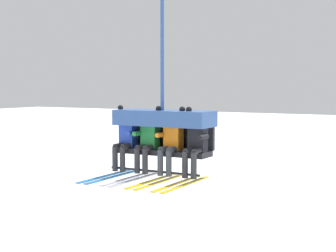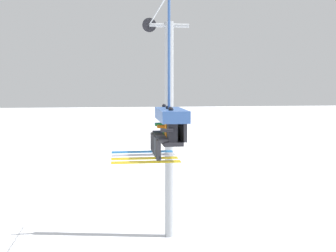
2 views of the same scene
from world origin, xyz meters
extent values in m
cube|color=#232328|center=(-0.17, -0.80, 4.97)|extent=(1.92, 0.48, 0.10)
cube|color=#232328|center=(-0.17, -0.52, 5.25)|extent=(1.92, 0.08, 0.45)
cube|color=#335699|center=(-0.17, -0.74, 5.62)|extent=(1.96, 0.68, 0.30)
cylinder|color=black|center=(-0.17, -1.12, 4.64)|extent=(1.92, 0.04, 0.04)
cylinder|color=#335699|center=(-0.17, -0.80, 7.23)|extent=(0.07, 0.07, 2.92)
cube|color=#2847B7|center=(-0.93, -0.82, 5.28)|extent=(0.32, 0.22, 0.52)
sphere|color=silver|center=(-0.93, -0.82, 5.64)|extent=(0.22, 0.22, 0.22)
ellipsoid|color=black|center=(-0.93, -0.92, 5.64)|extent=(0.17, 0.04, 0.08)
cylinder|color=#2D2D33|center=(-1.02, -0.99, 5.06)|extent=(0.11, 0.34, 0.11)
cylinder|color=#2D2D33|center=(-0.85, -0.99, 5.06)|extent=(0.11, 0.34, 0.11)
cylinder|color=#2D2D33|center=(-1.02, -1.16, 4.82)|extent=(0.11, 0.11, 0.48)
cylinder|color=#2D2D33|center=(-0.85, -1.16, 4.82)|extent=(0.11, 0.11, 0.48)
cube|color=#1E6BB2|center=(-1.02, -1.46, 4.53)|extent=(0.09, 1.70, 0.02)
cube|color=#1E6BB2|center=(-0.85, -1.46, 4.53)|extent=(0.09, 1.70, 0.02)
cylinder|color=#2847B7|center=(-1.12, -0.82, 5.63)|extent=(0.09, 0.09, 0.30)
sphere|color=black|center=(-1.12, -0.82, 5.80)|extent=(0.11, 0.11, 0.11)
cylinder|color=#2847B7|center=(-0.75, -0.97, 5.32)|extent=(0.09, 0.30, 0.09)
cube|color=#23843D|center=(-0.42, -0.82, 5.28)|extent=(0.32, 0.22, 0.52)
sphere|color=#284C93|center=(-0.42, -0.82, 5.64)|extent=(0.22, 0.22, 0.22)
ellipsoid|color=black|center=(-0.42, -0.92, 5.64)|extent=(0.17, 0.04, 0.08)
cylinder|color=#2D2D33|center=(-0.51, -0.99, 5.06)|extent=(0.11, 0.34, 0.11)
cylinder|color=#2D2D33|center=(-0.33, -0.99, 5.06)|extent=(0.11, 0.34, 0.11)
cylinder|color=#2D2D33|center=(-0.51, -1.16, 4.82)|extent=(0.11, 0.11, 0.48)
cylinder|color=#2D2D33|center=(-0.33, -1.16, 4.82)|extent=(0.11, 0.11, 0.48)
cube|color=#B2B2BC|center=(-0.51, -1.46, 4.53)|extent=(0.09, 1.70, 0.02)
cube|color=#B2B2BC|center=(-0.33, -1.46, 4.53)|extent=(0.09, 1.70, 0.02)
cylinder|color=#23843D|center=(-0.61, -0.97, 5.32)|extent=(0.09, 0.30, 0.09)
cylinder|color=#23843D|center=(-0.24, -0.82, 5.63)|extent=(0.09, 0.09, 0.30)
sphere|color=black|center=(-0.24, -0.82, 5.80)|extent=(0.11, 0.11, 0.11)
cube|color=orange|center=(0.09, -0.82, 5.28)|extent=(0.32, 0.22, 0.52)
sphere|color=silver|center=(0.09, -0.82, 5.64)|extent=(0.22, 0.22, 0.22)
ellipsoid|color=black|center=(0.09, -0.92, 5.64)|extent=(0.17, 0.04, 0.08)
cylinder|color=#3D424C|center=(0.00, -0.99, 5.06)|extent=(0.11, 0.34, 0.11)
cylinder|color=#3D424C|center=(0.18, -0.99, 5.06)|extent=(0.11, 0.34, 0.11)
cylinder|color=#3D424C|center=(0.00, -1.16, 4.82)|extent=(0.11, 0.11, 0.48)
cylinder|color=#3D424C|center=(0.18, -1.16, 4.82)|extent=(0.11, 0.11, 0.48)
cube|color=gold|center=(0.00, -1.46, 4.53)|extent=(0.09, 1.70, 0.02)
cube|color=gold|center=(0.18, -1.46, 4.53)|extent=(0.09, 1.70, 0.02)
cylinder|color=orange|center=(-0.10, -0.97, 5.32)|extent=(0.09, 0.30, 0.09)
cylinder|color=orange|center=(0.28, -0.82, 5.63)|extent=(0.09, 0.09, 0.30)
sphere|color=black|center=(0.28, -0.82, 5.80)|extent=(0.11, 0.11, 0.11)
cube|color=black|center=(0.60, -0.82, 5.28)|extent=(0.32, 0.22, 0.52)
sphere|color=maroon|center=(0.60, -0.82, 5.64)|extent=(0.22, 0.22, 0.22)
ellipsoid|color=black|center=(0.60, -0.92, 5.64)|extent=(0.17, 0.04, 0.08)
cylinder|color=#2D2D33|center=(0.51, -0.99, 5.06)|extent=(0.11, 0.34, 0.11)
cylinder|color=#2D2D33|center=(0.69, -0.99, 5.06)|extent=(0.11, 0.34, 0.11)
cylinder|color=#2D2D33|center=(0.51, -1.16, 4.82)|extent=(0.11, 0.11, 0.48)
cylinder|color=#2D2D33|center=(0.69, -1.16, 4.82)|extent=(0.11, 0.11, 0.48)
cube|color=gold|center=(0.51, -1.46, 4.53)|extent=(0.09, 1.70, 0.02)
cube|color=gold|center=(0.69, -1.46, 4.53)|extent=(0.09, 1.70, 0.02)
cylinder|color=black|center=(0.42, -0.82, 5.63)|extent=(0.09, 0.09, 0.30)
sphere|color=black|center=(0.42, -0.82, 5.80)|extent=(0.11, 0.11, 0.11)
cylinder|color=black|center=(0.79, -0.97, 5.32)|extent=(0.09, 0.30, 0.09)
camera|label=1|loc=(4.76, -9.29, 6.26)|focal=55.00mm
camera|label=2|loc=(10.68, -2.19, 6.46)|focal=45.00mm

